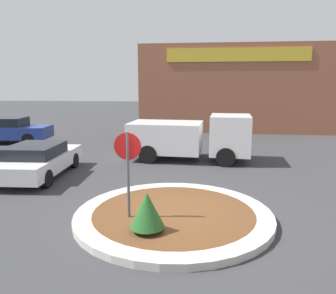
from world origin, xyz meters
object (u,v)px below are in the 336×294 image
stop_sign (128,162)px  parked_sedan_blue (9,130)px  parked_sedan_white (38,160)px  utility_truck (191,137)px

stop_sign → parked_sedan_blue: (-9.61, 10.34, -0.80)m
parked_sedan_white → stop_sign: bearing=-134.2°
stop_sign → parked_sedan_blue: stop_sign is taller
stop_sign → parked_sedan_blue: 14.14m
stop_sign → parked_sedan_blue: size_ratio=0.49×
utility_truck → parked_sedan_blue: size_ratio=1.17×
utility_truck → parked_sedan_white: 6.45m
utility_truck → stop_sign: bearing=-95.4°
stop_sign → parked_sedan_blue: bearing=132.9°
stop_sign → utility_truck: size_ratio=0.42×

